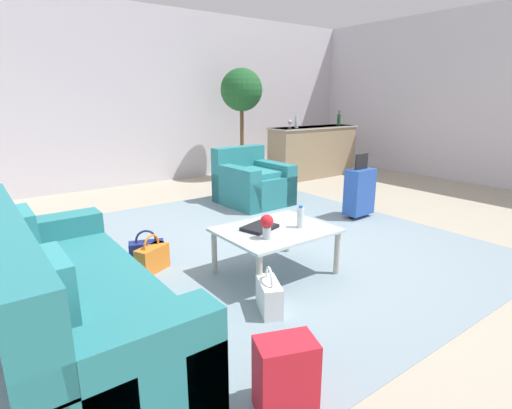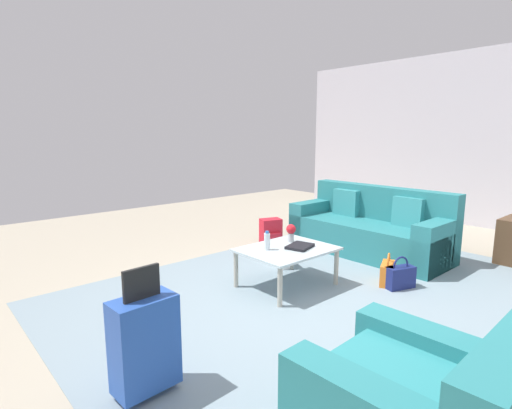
% 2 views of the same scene
% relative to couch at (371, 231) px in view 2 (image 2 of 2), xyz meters
% --- Properties ---
extents(ground_plane, '(12.00, 12.00, 0.00)m').
position_rel_couch_xyz_m(ground_plane, '(2.19, 0.60, -0.31)').
color(ground_plane, '#A89E89').
extents(wall_left, '(0.12, 8.00, 3.10)m').
position_rel_couch_xyz_m(wall_left, '(-2.87, 0.60, 1.24)').
color(wall_left, silver).
rests_on(wall_left, ground).
extents(area_rug, '(5.20, 4.40, 0.01)m').
position_rel_couch_xyz_m(area_rug, '(1.59, 0.80, -0.31)').
color(area_rug, gray).
rests_on(area_rug, ground).
extents(couch, '(0.87, 2.16, 0.92)m').
position_rel_couch_xyz_m(couch, '(0.00, 0.00, 0.00)').
color(couch, teal).
rests_on(couch, ground).
extents(coffee_table, '(0.97, 0.77, 0.43)m').
position_rel_couch_xyz_m(coffee_table, '(1.79, 0.10, 0.06)').
color(coffee_table, silver).
rests_on(coffee_table, ground).
extents(water_bottle, '(0.06, 0.06, 0.20)m').
position_rel_couch_xyz_m(water_bottle, '(1.99, -0.00, 0.21)').
color(water_bottle, silver).
rests_on(water_bottle, coffee_table).
extents(coffee_table_book, '(0.34, 0.29, 0.03)m').
position_rel_couch_xyz_m(coffee_table_book, '(1.67, 0.18, 0.13)').
color(coffee_table_book, black).
rests_on(coffee_table_book, coffee_table).
extents(flower_vase, '(0.11, 0.11, 0.21)m').
position_rel_couch_xyz_m(flower_vase, '(1.57, -0.05, 0.24)').
color(flower_vase, '#B2B7BC').
rests_on(flower_vase, coffee_table).
extents(suitcase_blue, '(0.41, 0.24, 0.85)m').
position_rel_couch_xyz_m(suitcase_blue, '(3.79, 0.80, 0.04)').
color(suitcase_blue, '#2851AD').
rests_on(suitcase_blue, ground).
extents(handbag_orange, '(0.35, 0.26, 0.36)m').
position_rel_couch_xyz_m(handbag_orange, '(0.92, 0.81, -0.18)').
color(handbag_orange, orange).
rests_on(handbag_orange, ground).
extents(handbag_white, '(0.26, 0.35, 0.36)m').
position_rel_couch_xyz_m(handbag_white, '(1.33, -0.39, -0.18)').
color(handbag_white, white).
rests_on(handbag_white, ground).
extents(handbag_navy, '(0.35, 0.24, 0.36)m').
position_rel_couch_xyz_m(handbag_navy, '(0.93, 0.96, -0.18)').
color(handbag_navy, navy).
rests_on(handbag_navy, ground).
extents(backpack_red, '(0.35, 0.32, 0.40)m').
position_rel_couch_xyz_m(backpack_red, '(0.80, -1.19, -0.12)').
color(backpack_red, red).
rests_on(backpack_red, ground).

